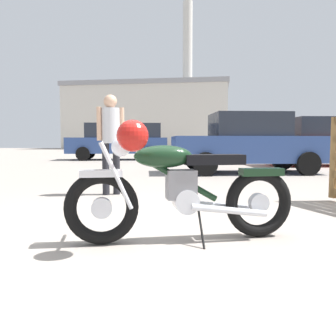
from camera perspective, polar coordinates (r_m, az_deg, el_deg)
The scene contains 7 objects.
ground_plane at distance 3.39m, azimuth -0.25°, elevation -10.85°, with size 80.00×80.00×0.00m, color gray.
vintage_motorcycle at distance 3.04m, azimuth 1.65°, elevation -3.14°, with size 2.05×0.83×1.07m.
bystander at distance 5.81m, azimuth -9.48°, elevation 5.64°, with size 0.42×0.30×1.66m.
pale_sedan_back at distance 13.91m, azimuth 25.83°, elevation 4.22°, with size 4.87×2.36×1.74m.
red_hatchback_near at distance 9.94m, azimuth 13.10°, elevation 4.02°, with size 4.40×2.36×1.67m.
silver_sedan_mid at distance 16.79m, azimuth -8.02°, elevation 4.59°, with size 4.91×2.50×1.74m.
industrial_building at distance 41.43m, azimuth -3.07°, elevation 8.51°, with size 19.10×10.51×16.84m.
Camera 1 is at (0.26, -3.26, 0.89)m, focal length 36.76 mm.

